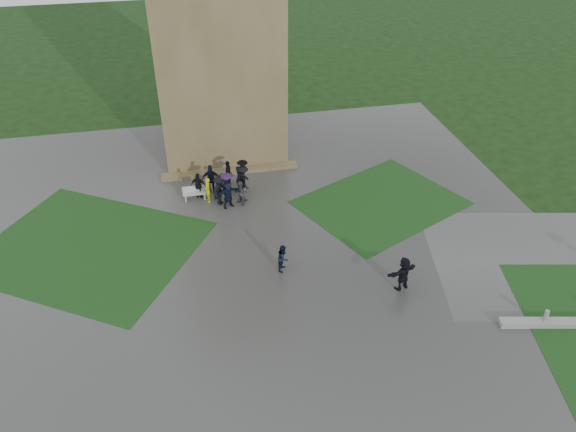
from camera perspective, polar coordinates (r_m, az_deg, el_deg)
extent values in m
plane|color=black|center=(28.84, -3.29, -5.88)|extent=(120.00, 120.00, 0.00)
cube|color=#363634|center=(30.37, -3.89, -3.48)|extent=(34.00, 34.00, 0.02)
cube|color=#143713|center=(32.31, -19.53, -3.05)|extent=(14.10, 13.46, 0.01)
cube|color=#143713|center=(34.59, 9.39, 1.34)|extent=(11.12, 10.15, 0.01)
cube|color=brown|center=(38.20, -7.56, 19.49)|extent=(8.00, 8.00, 18.00)
cube|color=brown|center=(37.45, -5.89, 4.58)|extent=(9.00, 0.80, 0.22)
cylinder|color=gray|center=(28.30, 24.67, -9.42)|extent=(0.20, 0.20, 0.90)
cube|color=#B4B4AF|center=(34.72, -9.46, 2.28)|extent=(1.44, 0.43, 0.06)
cube|color=#B4B4AF|center=(34.83, -10.37, 1.86)|extent=(0.08, 0.38, 0.40)
cube|color=#B4B4AF|center=(34.84, -8.49, 2.08)|extent=(0.08, 0.38, 0.40)
cube|color=#B4B4AF|center=(34.78, -9.52, 2.76)|extent=(1.44, 0.05, 0.38)
imported|color=black|center=(34.70, -4.58, 3.70)|extent=(1.19, 1.39, 1.92)
imported|color=black|center=(35.27, -5.01, 3.91)|extent=(0.45, 0.62, 1.60)
imported|color=black|center=(35.81, -6.09, 4.40)|extent=(0.76, 1.07, 1.66)
imported|color=#424147|center=(35.12, -6.47, 3.58)|extent=(0.64, 0.64, 1.50)
imported|color=black|center=(34.99, -7.81, 3.74)|extent=(1.20, 0.78, 1.92)
imported|color=black|center=(34.69, -9.06, 3.08)|extent=(1.11, 0.90, 1.65)
imported|color=yellow|center=(34.23, -8.16, 2.62)|extent=(0.49, 0.64, 1.56)
imported|color=black|center=(33.76, -6.93, 2.61)|extent=(1.30, 1.37, 1.93)
imported|color=black|center=(33.48, -6.13, 2.23)|extent=(1.77, 1.16, 1.80)
imported|color=#424147|center=(33.63, -4.83, 2.27)|extent=(0.76, 0.89, 1.59)
imported|color=black|center=(34.25, -4.54, 2.92)|extent=(0.64, 0.86, 1.58)
imported|color=#E960B6|center=(35.21, -6.22, 6.17)|extent=(0.88, 0.88, 0.80)
imported|color=#5F2F82|center=(32.91, -6.24, 3.86)|extent=(0.74, 0.74, 0.65)
imported|color=black|center=(34.18, -4.66, 5.24)|extent=(0.65, 0.65, 0.57)
imported|color=black|center=(28.58, -0.48, -4.24)|extent=(0.72, 0.84, 1.50)
imported|color=black|center=(27.92, 11.64, -5.74)|extent=(1.81, 1.11, 1.83)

